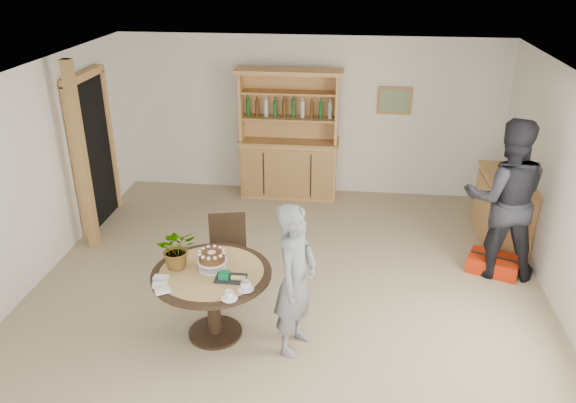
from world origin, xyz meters
The scene contains 17 objects.
ground centered at (0.00, 0.00, 0.00)m, with size 7.00×7.00×0.00m, color tan.
room_shell centered at (0.00, 0.01, 1.74)m, with size 6.04×7.04×2.52m.
doorway centered at (-2.93, 2.00, 1.11)m, with size 0.13×1.10×2.18m.
pine_post centered at (-2.70, 1.20, 1.25)m, with size 0.12×0.12×2.50m, color #AE7B49.
hutch centered at (-0.30, 3.24, 0.69)m, with size 1.62×0.54×2.04m.
sideboard centered at (2.74, 2.00, 0.47)m, with size 0.54×1.26×0.94m.
dining_table centered at (-0.65, -0.45, 0.60)m, with size 1.20×1.20×0.76m.
dining_chair centered at (-0.67, 0.38, 0.54)m, with size 0.50×0.50×0.95m.
birthday_cake centered at (-0.65, -0.40, 0.88)m, with size 0.30×0.30×0.20m.
flower_vase centered at (-1.00, -0.40, 0.97)m, with size 0.38×0.33×0.42m, color #3F7233.
gift_tray centered at (-0.44, -0.57, 0.79)m, with size 0.30×0.20×0.08m.
coffee_cup_a centered at (-0.25, -0.73, 0.80)m, with size 0.15×0.15×0.09m.
coffee_cup_b centered at (-0.37, -0.90, 0.79)m, with size 0.15×0.15×0.08m.
napkins centered at (-1.06, -0.76, 0.77)m, with size 0.24×0.33×0.03m.
teen_boy centered at (0.20, -0.55, 0.79)m, with size 0.57×0.38×1.57m, color slate.
adult_person centered at (2.50, 1.18, 0.98)m, with size 0.96×0.75×1.97m, color black.
red_suitcase centered at (2.50, 1.17, 0.10)m, with size 0.71×0.60×0.21m.
Camera 1 is at (0.66, -5.10, 3.69)m, focal length 35.00 mm.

